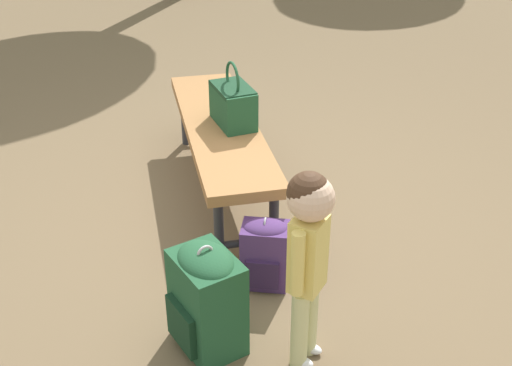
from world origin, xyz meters
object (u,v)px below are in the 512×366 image
object	(u,v)px
handbag	(233,103)
park_bench	(222,132)
backpack_small	(265,251)
child_standing	(308,243)
backpack_large	(207,297)

from	to	relation	value
handbag	park_bench	bearing A→B (deg)	-110.37
handbag	backpack_small	distance (m)	0.97
child_standing	backpack_large	bearing A→B (deg)	-116.52
handbag	backpack_small	world-z (taller)	handbag
handbag	backpack_large	distance (m)	1.33
handbag	child_standing	bearing A→B (deg)	-1.53
child_standing	backpack_large	world-z (taller)	child_standing
child_standing	handbag	bearing A→B (deg)	178.47
park_bench	handbag	distance (m)	0.20
park_bench	handbag	bearing A→B (deg)	69.63
park_bench	child_standing	bearing A→B (deg)	1.08
backpack_small	backpack_large	bearing A→B (deg)	-45.34
child_standing	backpack_large	xyz separation A→B (m)	(-0.18, -0.37, -0.33)
backpack_large	backpack_small	xyz separation A→B (m)	(-0.34, 0.34, -0.07)
child_standing	backpack_large	distance (m)	0.53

